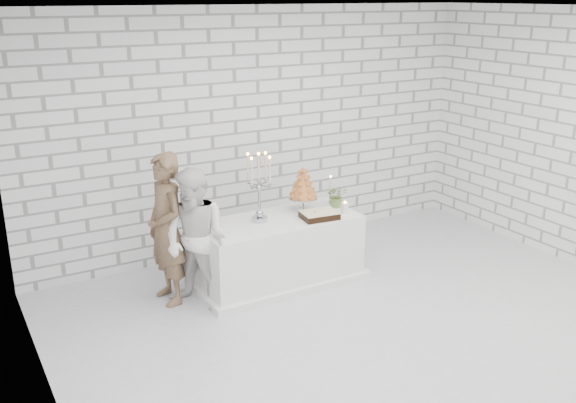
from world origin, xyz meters
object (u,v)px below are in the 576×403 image
at_px(cake_table, 279,251).
at_px(candelabra, 259,187).
at_px(groom, 166,229).
at_px(croquembouche, 303,189).
at_px(bride, 196,240).

relative_size(cake_table, candelabra, 2.33).
distance_m(cake_table, groom, 1.32).
bearing_deg(candelabra, groom, 172.87).
height_order(cake_table, groom, groom).
bearing_deg(croquembouche, bride, -171.30).
relative_size(bride, candelabra, 1.92).
bearing_deg(groom, croquembouche, 82.74).
bearing_deg(candelabra, cake_table, -13.04).
relative_size(candelabra, croquembouche, 1.47).
bearing_deg(croquembouche, groom, 177.50).
distance_m(groom, croquembouche, 1.62).
xyz_separation_m(cake_table, bride, (-1.02, -0.11, 0.37)).
height_order(cake_table, croquembouche, croquembouche).
distance_m(cake_table, candelabra, 0.79).
height_order(cake_table, bride, bride).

